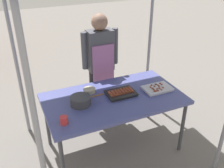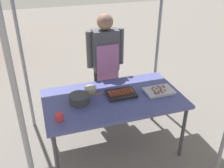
# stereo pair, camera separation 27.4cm
# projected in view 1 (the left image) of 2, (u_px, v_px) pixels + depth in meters

# --- Properties ---
(ground_plane) EXTENTS (18.00, 18.00, 0.00)m
(ground_plane) POSITION_uv_depth(u_px,v_px,m) (114.00, 146.00, 3.30)
(ground_plane) COLOR #66605B
(stall_table) EXTENTS (1.60, 0.90, 0.75)m
(stall_table) POSITION_uv_depth(u_px,v_px,m) (114.00, 101.00, 2.96)
(stall_table) COLOR #4C518C
(stall_table) RESTS_ON ground
(tray_grilled_sausages) EXTENTS (0.34, 0.25, 0.05)m
(tray_grilled_sausages) POSITION_uv_depth(u_px,v_px,m) (121.00, 93.00, 2.98)
(tray_grilled_sausages) COLOR black
(tray_grilled_sausages) RESTS_ON stall_table
(tray_meat_skewers) EXTENTS (0.34, 0.24, 0.04)m
(tray_meat_skewers) POSITION_uv_depth(u_px,v_px,m) (157.00, 88.00, 3.08)
(tray_meat_skewers) COLOR silver
(tray_meat_skewers) RESTS_ON stall_table
(cooking_wok) EXTENTS (0.39, 0.23, 0.10)m
(cooking_wok) POSITION_uv_depth(u_px,v_px,m) (81.00, 100.00, 2.78)
(cooking_wok) COLOR #38383A
(cooking_wok) RESTS_ON stall_table
(condiment_bowl) EXTENTS (0.15, 0.15, 0.05)m
(condiment_bowl) POSITION_uv_depth(u_px,v_px,m) (89.00, 90.00, 3.03)
(condiment_bowl) COLOR #BFB28C
(condiment_bowl) RESTS_ON stall_table
(drink_cup_near_edge) EXTENTS (0.08, 0.08, 0.08)m
(drink_cup_near_edge) POSITION_uv_depth(u_px,v_px,m) (64.00, 120.00, 2.48)
(drink_cup_near_edge) COLOR red
(drink_cup_near_edge) RESTS_ON stall_table
(vendor_woman) EXTENTS (0.52, 0.23, 1.55)m
(vendor_woman) POSITION_uv_depth(u_px,v_px,m) (101.00, 61.00, 3.46)
(vendor_woman) COLOR black
(vendor_woman) RESTS_ON ground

